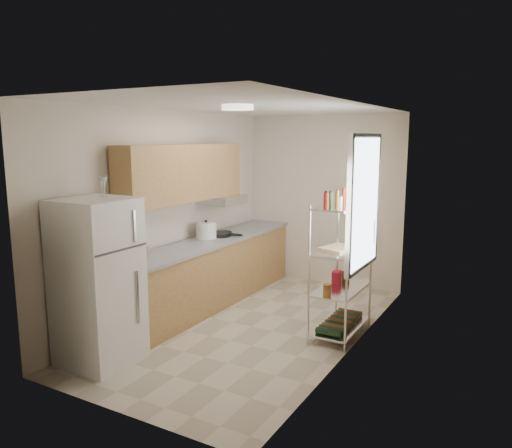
{
  "coord_description": "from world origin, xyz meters",
  "views": [
    {
      "loc": [
        2.85,
        -4.96,
        2.25
      ],
      "look_at": [
        -0.08,
        0.25,
        1.21
      ],
      "focal_mm": 35.0,
      "sensor_mm": 36.0,
      "label": 1
    }
  ],
  "objects_px": {
    "rice_cooker": "(206,230)",
    "refrigerator": "(98,282)",
    "espresso_machine": "(363,233)",
    "cutting_board": "(339,248)",
    "frying_pan_large": "(220,235)"
  },
  "relations": [
    {
      "from": "frying_pan_large",
      "to": "cutting_board",
      "type": "xyz_separation_m",
      "value": [
        1.88,
        -0.43,
        0.1
      ]
    },
    {
      "from": "refrigerator",
      "to": "espresso_machine",
      "type": "distance_m",
      "value": 2.99
    },
    {
      "from": "cutting_board",
      "to": "rice_cooker",
      "type": "bearing_deg",
      "value": 173.44
    },
    {
      "from": "refrigerator",
      "to": "rice_cooker",
      "type": "distance_m",
      "value": 2.08
    },
    {
      "from": "espresso_machine",
      "to": "refrigerator",
      "type": "bearing_deg",
      "value": -116.55
    },
    {
      "from": "refrigerator",
      "to": "cutting_board",
      "type": "xyz_separation_m",
      "value": [
        1.84,
        1.85,
        0.19
      ]
    },
    {
      "from": "frying_pan_large",
      "to": "rice_cooker",
      "type": "bearing_deg",
      "value": -132.91
    },
    {
      "from": "cutting_board",
      "to": "espresso_machine",
      "type": "distance_m",
      "value": 0.41
    },
    {
      "from": "rice_cooker",
      "to": "refrigerator",
      "type": "bearing_deg",
      "value": -86.27
    },
    {
      "from": "frying_pan_large",
      "to": "espresso_machine",
      "type": "height_order",
      "value": "espresso_machine"
    },
    {
      "from": "cutting_board",
      "to": "espresso_machine",
      "type": "xyz_separation_m",
      "value": [
        0.17,
        0.35,
        0.13
      ]
    },
    {
      "from": "frying_pan_large",
      "to": "cutting_board",
      "type": "bearing_deg",
      "value": -31.4
    },
    {
      "from": "refrigerator",
      "to": "espresso_machine",
      "type": "bearing_deg",
      "value": 47.57
    },
    {
      "from": "rice_cooker",
      "to": "espresso_machine",
      "type": "height_order",
      "value": "espresso_machine"
    },
    {
      "from": "refrigerator",
      "to": "rice_cooker",
      "type": "bearing_deg",
      "value": 93.73
    }
  ]
}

